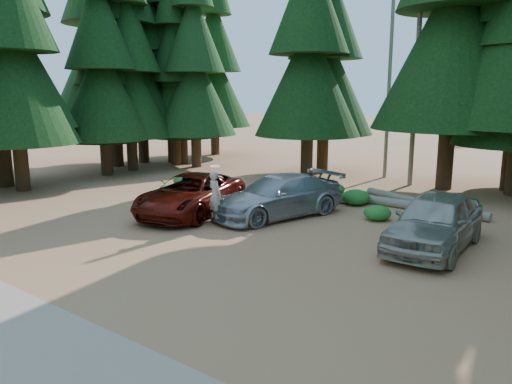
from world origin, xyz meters
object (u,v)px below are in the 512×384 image
silver_minivan_center (278,196)px  log_left (303,199)px  log_mid (400,198)px  frisbee_player (215,194)px  log_right (416,206)px  silver_minivan_right (435,221)px  red_pickup (191,194)px

silver_minivan_center → log_left: bearing=118.1°
silver_minivan_center → log_mid: silver_minivan_center is taller
frisbee_player → log_right: (4.97, 6.51, -0.93)m
silver_minivan_right → log_right: (-2.20, 4.59, -0.68)m
silver_minivan_center → log_left: size_ratio=1.32×
silver_minivan_right → frisbee_player: bearing=-167.2°
frisbee_player → log_left: 5.24m
log_left → red_pickup: bearing=-143.6°
red_pickup → silver_minivan_right: (9.03, 1.26, 0.09)m
frisbee_player → silver_minivan_right: bearing=-147.9°
log_left → log_right: log_right is taller
red_pickup → log_mid: red_pickup is taller
log_left → log_right: bearing=-8.5°
red_pickup → silver_minivan_right: silver_minivan_right is taller
log_right → red_pickup: bearing=-136.1°
silver_minivan_center → frisbee_player: frisbee_player is taller
log_left → log_mid: log_mid is taller
red_pickup → log_left: bearing=47.1°
log_mid → red_pickup: bearing=-107.2°
silver_minivan_center → red_pickup: bearing=-133.7°
red_pickup → log_right: bearing=25.5°
silver_minivan_right → log_mid: bearing=117.5°
silver_minivan_right → frisbee_player: size_ratio=2.68×
silver_minivan_center → frisbee_player: (-1.09, -2.36, 0.32)m
red_pickup → log_left: (2.36, 4.47, -0.62)m
silver_minivan_center → silver_minivan_right: (6.09, -0.44, 0.07)m
red_pickup → silver_minivan_center: silver_minivan_center is taller
red_pickup → log_mid: (5.64, 7.21, -0.62)m
silver_minivan_center → frisbee_player: 2.62m
log_mid → log_left: bearing=-119.3°
frisbee_player → log_left: (0.50, 5.12, -0.96)m
silver_minivan_right → log_left: size_ratio=1.22×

